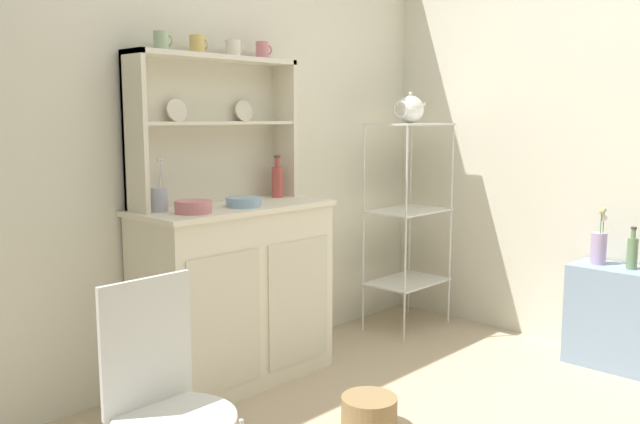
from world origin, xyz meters
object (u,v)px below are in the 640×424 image
object	(u,v)px
bowl_mixing_large	(193,207)
porcelain_teapot	(410,109)
wire_chair	(163,393)
utensil_jar	(159,199)
floor_basket	(369,413)
side_shelf_blue	(617,317)
cup_sage_0	(161,41)
flower_vase	(599,246)
jam_bottle	(277,181)
hutch_shelf_unit	(211,119)
bakers_rack	(408,204)
oil_bottle	(631,252)
hutch_cabinet	(236,292)

from	to	relation	value
bowl_mixing_large	porcelain_teapot	bearing A→B (deg)	-1.41
wire_chair	utensil_jar	bearing A→B (deg)	83.46
wire_chair	floor_basket	xyz separation A→B (m)	(1.07, 0.09, -0.45)
wire_chair	side_shelf_blue	bearing A→B (deg)	17.51
cup_sage_0	flower_vase	bearing A→B (deg)	-35.83
wire_chair	jam_bottle	xyz separation A→B (m)	(1.38, 0.99, 0.47)
floor_basket	bowl_mixing_large	size ratio (longest dim) A/B	1.44
wire_chair	bowl_mixing_large	size ratio (longest dim) A/B	5.07
floor_basket	utensil_jar	bearing A→B (deg)	115.31
hutch_shelf_unit	cup_sage_0	size ratio (longest dim) A/B	10.81
wire_chair	flower_vase	bearing A→B (deg)	20.15
bakers_rack	wire_chair	bearing A→B (deg)	-161.00
side_shelf_blue	porcelain_teapot	bearing A→B (deg)	101.20
floor_basket	porcelain_teapot	size ratio (longest dim) A/B	0.94
flower_vase	oil_bottle	size ratio (longest dim) A/B	1.39
bowl_mixing_large	jam_bottle	size ratio (longest dim) A/B	0.75
utensil_jar	flower_vase	world-z (taller)	utensil_jar
bakers_rack	utensil_jar	size ratio (longest dim) A/B	5.32
utensil_jar	porcelain_teapot	world-z (taller)	porcelain_teapot
wire_chair	utensil_jar	size ratio (longest dim) A/B	3.52
hutch_cabinet	porcelain_teapot	distance (m)	1.58
flower_vase	bakers_rack	bearing A→B (deg)	102.31
hutch_shelf_unit	side_shelf_blue	world-z (taller)	hutch_shelf_unit
cup_sage_0	wire_chair	bearing A→B (deg)	-124.72
bowl_mixing_large	porcelain_teapot	xyz separation A→B (m)	(1.58, -0.04, 0.45)
bakers_rack	flower_vase	size ratio (longest dim) A/B	4.17
bowl_mixing_large	cup_sage_0	bearing A→B (deg)	92.91
hutch_shelf_unit	flower_vase	size ratio (longest dim) A/B	3.03
floor_basket	oil_bottle	xyz separation A→B (m)	(1.47, -0.54, 0.56)
side_shelf_blue	wire_chair	size ratio (longest dim) A/B	0.63
side_shelf_blue	hutch_shelf_unit	bearing A→B (deg)	135.85
cup_sage_0	oil_bottle	distance (m)	2.57
hutch_shelf_unit	utensil_jar	xyz separation A→B (m)	(-0.37, -0.09, -0.36)
side_shelf_blue	flower_vase	distance (m)	0.39
side_shelf_blue	porcelain_teapot	size ratio (longest dim) A/B	2.10
hutch_shelf_unit	flower_vase	bearing A→B (deg)	-41.75
hutch_cabinet	bakers_rack	world-z (taller)	bakers_rack
bakers_rack	jam_bottle	xyz separation A→B (m)	(-0.92, 0.20, 0.20)
side_shelf_blue	jam_bottle	size ratio (longest dim) A/B	2.40
floor_basket	oil_bottle	bearing A→B (deg)	-20.33
hutch_cabinet	cup_sage_0	bearing A→B (deg)	157.99
oil_bottle	bowl_mixing_large	bearing A→B (deg)	144.61
floor_basket	porcelain_teapot	distance (m)	1.92
hutch_shelf_unit	floor_basket	bearing A→B (deg)	-86.87
hutch_shelf_unit	bowl_mixing_large	xyz separation A→B (m)	(-0.29, -0.24, -0.39)
hutch_shelf_unit	flower_vase	xyz separation A→B (m)	(1.52, -1.36, -0.68)
bowl_mixing_large	oil_bottle	size ratio (longest dim) A/B	0.75
bakers_rack	porcelain_teapot	distance (m)	0.58
hutch_cabinet	porcelain_teapot	xyz separation A→B (m)	(1.29, -0.11, 0.91)
hutch_cabinet	jam_bottle	size ratio (longest dim) A/B	4.47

